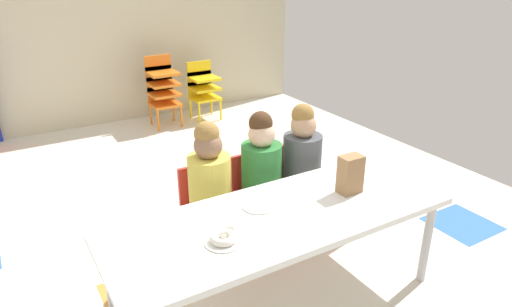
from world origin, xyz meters
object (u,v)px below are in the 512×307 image
paper_bag_brown (350,174)px  donut_powdered_on_plate (223,238)px  paper_plate_center_table (259,206)px  donut_powdered_loose (228,232)px  craft_table (280,222)px  seated_child_far_right (301,157)px  paper_plate_near_edge (224,242)px  seated_child_middle_seat (261,167)px  kid_chair_orange_stack (163,87)px  kid_chair_yellow_stack (203,86)px  seated_child_near_camera (209,180)px

paper_bag_brown → donut_powdered_on_plate: bearing=-174.0°
paper_bag_brown → paper_plate_center_table: bearing=167.5°
donut_powdered_on_plate → donut_powdered_loose: bearing=46.8°
craft_table → donut_powdered_on_plate: size_ratio=14.42×
seated_child_far_right → paper_bag_brown: (-0.08, -0.57, 0.12)m
donut_powdered_loose → paper_plate_near_edge: bearing=-133.2°
seated_child_middle_seat → paper_plate_near_edge: seated_child_middle_seat is taller
paper_plate_near_edge → kid_chair_orange_stack: bearing=74.8°
kid_chair_orange_stack → paper_plate_center_table: (-0.58, -3.09, 0.11)m
seated_child_middle_seat → paper_bag_brown: size_ratio=4.17×
seated_child_far_right → paper_bag_brown: bearing=-98.0°
kid_chair_yellow_stack → donut_powdered_on_plate: size_ratio=5.33×
seated_child_near_camera → craft_table: bearing=-76.5°
kid_chair_yellow_stack → seated_child_middle_seat: bearing=-106.8°
paper_bag_brown → donut_powdered_loose: (-0.80, -0.04, -0.09)m
seated_child_middle_seat → seated_child_far_right: same height
paper_bag_brown → kid_chair_orange_stack: bearing=89.1°
seated_child_middle_seat → paper_plate_near_edge: size_ratio=5.10×
donut_powdered_on_plate → seated_child_middle_seat: bearing=47.4°
kid_chair_yellow_stack → seated_child_far_right: bearing=-100.2°
seated_child_far_right → paper_plate_center_table: 0.76m
seated_child_near_camera → kid_chair_orange_stack: 2.72m
seated_child_middle_seat → donut_powdered_loose: seated_child_middle_seat is taller
seated_child_middle_seat → kid_chair_yellow_stack: bearing=73.2°
seated_child_far_right → kid_chair_yellow_stack: seated_child_far_right is taller
craft_table → paper_bag_brown: (0.47, 0.01, 0.16)m
seated_child_middle_seat → kid_chair_orange_stack: bearing=83.6°
seated_child_far_right → paper_plate_center_table: seated_child_far_right is taller
seated_child_near_camera → seated_child_far_right: size_ratio=1.00×
kid_chair_yellow_stack → paper_plate_center_table: (-1.08, -3.09, 0.17)m
kid_chair_orange_stack → donut_powdered_on_plate: 3.41m
seated_child_near_camera → seated_child_middle_seat: same height
seated_child_far_right → paper_plate_center_table: (-0.61, -0.45, 0.01)m
kid_chair_yellow_stack → donut_powdered_on_plate: 3.58m
seated_child_middle_seat → paper_bag_brown: seated_child_middle_seat is taller
paper_plate_center_table → donut_powdered_loose: (-0.27, -0.15, 0.01)m
craft_table → paper_plate_center_table: 0.15m
seated_child_middle_seat → donut_powdered_on_plate: (-0.60, -0.65, 0.04)m
seated_child_middle_seat → seated_child_far_right: bearing=0.0°
kid_chair_orange_stack → donut_powdered_loose: kid_chair_orange_stack is taller
donut_powdered_on_plate → kid_chair_orange_stack: bearing=74.8°
kid_chair_yellow_stack → paper_bag_brown: paper_bag_brown is taller
craft_table → seated_child_far_right: (0.55, 0.57, 0.04)m
kid_chair_orange_stack → paper_plate_near_edge: 3.41m
seated_child_near_camera → kid_chair_yellow_stack: size_ratio=1.35×
seated_child_middle_seat → paper_plate_near_edge: 0.89m
kid_chair_yellow_stack → paper_plate_near_edge: kid_chair_yellow_stack is taller
kid_chair_yellow_stack → kid_chair_orange_stack: bearing=179.9°
seated_child_far_right → kid_chair_orange_stack: seated_child_far_right is taller
seated_child_middle_seat → paper_plate_center_table: size_ratio=5.10×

